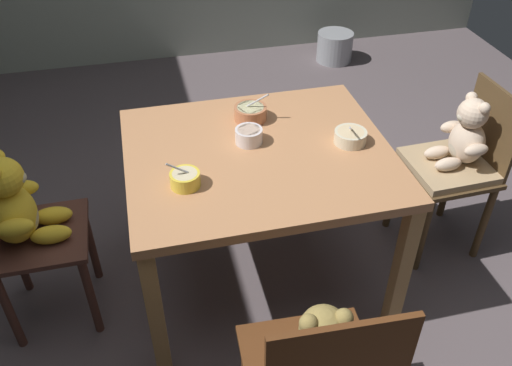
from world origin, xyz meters
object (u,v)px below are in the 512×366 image
at_px(teddy_chair_near_left, 18,215).
at_px(porridge_bowl_white_center, 249,135).
at_px(porridge_bowl_yellow_near_left, 185,179).
at_px(metal_pail, 335,47).
at_px(dining_table, 259,169).
at_px(porridge_bowl_cream_near_right, 350,137).
at_px(teddy_chair_near_right, 459,153).
at_px(porridge_bowl_terracotta_far_center, 250,113).

height_order(teddy_chair_near_left, porridge_bowl_white_center, teddy_chair_near_left).
bearing_deg(porridge_bowl_yellow_near_left, metal_pail, 57.35).
relative_size(dining_table, metal_pail, 3.71).
bearing_deg(metal_pail, teddy_chair_near_left, -134.62).
distance_m(porridge_bowl_cream_near_right, porridge_bowl_yellow_near_left, 0.71).
xyz_separation_m(teddy_chair_near_right, porridge_bowl_yellow_near_left, (-1.27, -0.18, 0.21)).
bearing_deg(porridge_bowl_terracotta_far_center, dining_table, -95.21).
distance_m(teddy_chair_near_right, porridge_bowl_yellow_near_left, 1.30).
height_order(porridge_bowl_terracotta_far_center, metal_pail, porridge_bowl_terracotta_far_center).
relative_size(porridge_bowl_terracotta_far_center, metal_pail, 0.51).
bearing_deg(porridge_bowl_white_center, porridge_bowl_yellow_near_left, -142.11).
relative_size(dining_table, porridge_bowl_cream_near_right, 7.93).
distance_m(porridge_bowl_cream_near_right, porridge_bowl_terracotta_far_center, 0.45).
xyz_separation_m(teddy_chair_near_left, porridge_bowl_white_center, (0.94, 0.07, 0.18)).
xyz_separation_m(porridge_bowl_yellow_near_left, metal_pail, (1.48, 2.30, -0.63)).
height_order(dining_table, porridge_bowl_yellow_near_left, porridge_bowl_yellow_near_left).
height_order(porridge_bowl_cream_near_right, porridge_bowl_yellow_near_left, porridge_bowl_cream_near_right).
relative_size(dining_table, porridge_bowl_white_center, 9.46).
bearing_deg(metal_pail, porridge_bowl_terracotta_far_center, -120.89).
bearing_deg(porridge_bowl_white_center, dining_table, -71.66).
bearing_deg(porridge_bowl_white_center, porridge_bowl_cream_near_right, -13.43).
bearing_deg(teddy_chair_near_right, porridge_bowl_yellow_near_left, 6.09).
bearing_deg(teddy_chair_near_right, metal_pail, -97.46).
bearing_deg(porridge_bowl_terracotta_far_center, metal_pail, 59.11).
height_order(porridge_bowl_terracotta_far_center, porridge_bowl_yellow_near_left, porridge_bowl_terracotta_far_center).
distance_m(teddy_chair_near_left, metal_pail, 3.05).
height_order(dining_table, metal_pail, dining_table).
bearing_deg(metal_pail, teddy_chair_near_right, -95.58).
distance_m(teddy_chair_near_left, porridge_bowl_cream_near_right, 1.35).
bearing_deg(porridge_bowl_terracotta_far_center, porridge_bowl_yellow_near_left, -130.05).
xyz_separation_m(teddy_chair_near_left, porridge_bowl_terracotta_far_center, (0.98, 0.25, 0.18)).
xyz_separation_m(porridge_bowl_yellow_near_left, porridge_bowl_white_center, (0.29, 0.23, 0.00)).
bearing_deg(porridge_bowl_terracotta_far_center, teddy_chair_near_right, -13.64).
relative_size(teddy_chair_near_right, porridge_bowl_cream_near_right, 6.24).
bearing_deg(teddy_chair_near_left, dining_table, -0.30).
relative_size(dining_table, porridge_bowl_terracotta_far_center, 7.25).
xyz_separation_m(porridge_bowl_terracotta_far_center, porridge_bowl_white_center, (-0.05, -0.18, 0.00)).
height_order(teddy_chair_near_left, metal_pail, teddy_chair_near_left).
distance_m(dining_table, teddy_chair_near_left, 0.96).
height_order(teddy_chair_near_left, porridge_bowl_cream_near_right, teddy_chair_near_left).
xyz_separation_m(teddy_chair_near_right, porridge_bowl_terracotta_far_center, (-0.93, 0.23, 0.21)).
bearing_deg(porridge_bowl_yellow_near_left, porridge_bowl_white_center, 37.89).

